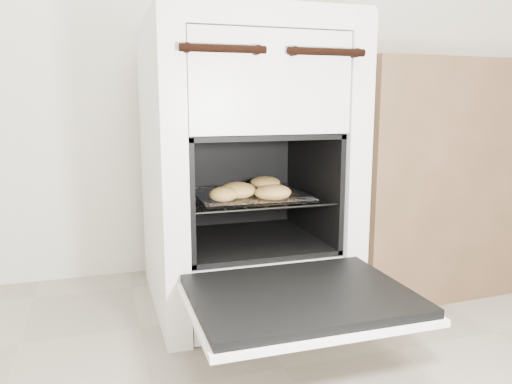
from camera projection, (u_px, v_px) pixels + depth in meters
stove at (243, 169)px, 1.65m from camera, size 0.60×0.67×0.92m
oven_door at (300, 298)px, 1.22m from camera, size 0.54×0.42×0.04m
oven_rack at (249, 196)px, 1.60m from camera, size 0.44×0.42×0.01m
foil_sheet at (250, 195)px, 1.58m from camera, size 0.34×0.30×0.01m
baked_rolls at (254, 190)px, 1.53m from camera, size 0.30×0.31×0.05m
counter at (428, 173)px, 1.89m from camera, size 0.84×0.58×0.81m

